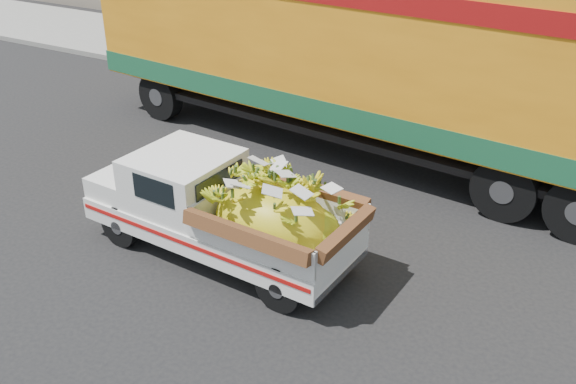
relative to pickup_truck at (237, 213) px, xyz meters
The scene contains 5 objects.
ground 2.41m from the pickup_truck, 164.37° to the right, with size 100.00×100.00×0.00m, color black.
curb 7.40m from the pickup_truck, 107.27° to the left, with size 60.00×0.25×0.15m, color gray.
sidewalk 9.42m from the pickup_truck, 103.46° to the left, with size 60.00×4.00×0.14m, color gray.
pickup_truck is the anchor object (origin of this frame).
semi_trailer 4.77m from the pickup_truck, 92.93° to the left, with size 12.04×3.66×3.80m.
Camera 1 is at (6.91, -6.06, 5.41)m, focal length 40.00 mm.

